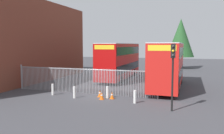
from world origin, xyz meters
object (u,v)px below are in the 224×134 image
at_px(bollard_near_left, 53,89).
at_px(bollard_near_right, 107,92).
at_px(bollard_center_front, 74,92).
at_px(traffic_cone_mid_forecourt, 100,93).
at_px(double_decker_bus_near_gate, 168,63).
at_px(bollard_far_right, 135,97).
at_px(double_decker_bus_behind_fence_left, 120,60).
at_px(traffic_light_kerbside, 173,65).
at_px(traffic_cone_near_kerb, 112,95).
at_px(traffic_cone_by_gate, 102,96).

relative_size(bollard_near_left, bollard_near_right, 1.00).
relative_size(bollard_center_front, traffic_cone_mid_forecourt, 1.61).
distance_m(double_decker_bus_near_gate, bollard_far_right, 7.42).
xyz_separation_m(double_decker_bus_near_gate, bollard_center_front, (-6.61, -6.90, -1.95)).
bearing_deg(bollard_far_right, double_decker_bus_near_gate, 76.41).
bearing_deg(double_decker_bus_behind_fence_left, traffic_light_kerbside, -59.85).
bearing_deg(double_decker_bus_behind_fence_left, traffic_cone_near_kerb, -76.34).
bearing_deg(bollard_center_front, double_decker_bus_near_gate, 46.21).
xyz_separation_m(double_decker_bus_behind_fence_left, bollard_near_left, (-2.66, -10.74, -1.95)).
xyz_separation_m(double_decker_bus_behind_fence_left, traffic_cone_mid_forecourt, (1.41, -10.18, -2.13)).
xyz_separation_m(traffic_cone_by_gate, traffic_cone_mid_forecourt, (-0.46, 0.77, 0.00)).
xyz_separation_m(bollard_center_front, traffic_cone_mid_forecourt, (1.77, 1.05, -0.19)).
bearing_deg(traffic_light_kerbside, bollard_near_right, 157.82).
xyz_separation_m(double_decker_bus_near_gate, bollard_far_right, (-1.68, -6.96, -1.95)).
height_order(double_decker_bus_near_gate, double_decker_bus_behind_fence_left, same).
relative_size(bollard_near_left, traffic_cone_by_gate, 1.61).
bearing_deg(traffic_light_kerbside, traffic_cone_mid_forecourt, 158.29).
xyz_separation_m(bollard_center_front, traffic_cone_by_gate, (2.23, 0.28, -0.19)).
xyz_separation_m(bollard_center_front, traffic_light_kerbside, (7.63, -1.29, 2.51)).
bearing_deg(traffic_cone_near_kerb, bollard_near_left, -177.48).
xyz_separation_m(traffic_cone_near_kerb, traffic_light_kerbside, (4.71, -2.00, 2.70)).
bearing_deg(traffic_cone_near_kerb, double_decker_bus_near_gate, 59.15).
xyz_separation_m(traffic_cone_mid_forecourt, traffic_light_kerbside, (5.86, -2.33, 2.70)).
xyz_separation_m(bollard_near_left, bollard_far_right, (7.23, -0.55, 0.00)).
bearing_deg(double_decker_bus_behind_fence_left, bollard_near_right, -78.38).
bearing_deg(bollard_center_front, traffic_cone_near_kerb, 13.74).
distance_m(bollard_near_right, traffic_cone_mid_forecourt, 0.80).
distance_m(bollard_center_front, traffic_cone_mid_forecourt, 2.06).
distance_m(double_decker_bus_near_gate, traffic_cone_by_gate, 8.22).
xyz_separation_m(bollard_near_left, traffic_cone_mid_forecourt, (4.07, 0.56, -0.19)).
relative_size(bollard_center_front, traffic_cone_near_kerb, 1.61).
height_order(double_decker_bus_behind_fence_left, bollard_near_left, double_decker_bus_behind_fence_left).
distance_m(double_decker_bus_behind_fence_left, traffic_cone_by_gate, 11.31).
distance_m(bollard_near_right, traffic_light_kerbside, 6.08).
bearing_deg(traffic_cone_near_kerb, traffic_cone_mid_forecourt, 163.84).
bearing_deg(traffic_cone_near_kerb, traffic_light_kerbside, -23.00).
relative_size(bollard_far_right, traffic_light_kerbside, 0.22).
height_order(bollard_near_left, bollard_near_right, same).
bearing_deg(bollard_center_front, bollard_far_right, -0.76).
bearing_deg(bollard_near_right, bollard_near_left, -176.21).
relative_size(bollard_near_left, bollard_far_right, 1.00).
distance_m(bollard_near_left, bollard_center_front, 2.35).
relative_size(traffic_cone_mid_forecourt, traffic_light_kerbside, 0.14).
bearing_deg(bollard_near_left, bollard_center_front, -11.85).
bearing_deg(traffic_cone_mid_forecourt, double_decker_bus_near_gate, 50.38).
distance_m(bollard_near_left, traffic_cone_mid_forecourt, 4.11).
bearing_deg(traffic_light_kerbside, bollard_near_left, 169.89).
height_order(double_decker_bus_near_gate, traffic_cone_by_gate, double_decker_bus_near_gate).
xyz_separation_m(bollard_far_right, traffic_cone_mid_forecourt, (-3.16, 1.11, -0.19)).
bearing_deg(traffic_cone_near_kerb, bollard_center_front, -166.26).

